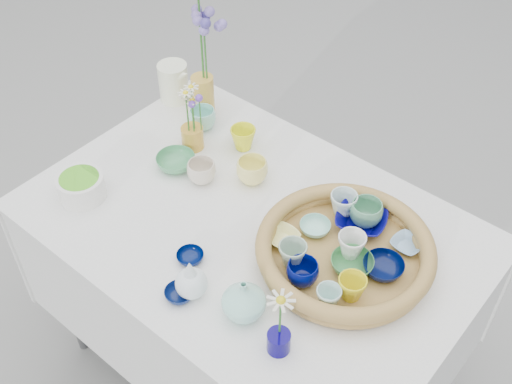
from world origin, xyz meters
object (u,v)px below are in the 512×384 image
Objects in this scene: wicker_tray at (345,252)px; tall_vase_yellow at (203,95)px; display_table at (252,366)px; bud_vase_seafoam at (244,299)px.

tall_vase_yellow is (-0.74, 0.24, 0.03)m from wicker_tray.
display_table is 8.93× the size of tall_vase_yellow.
bud_vase_seafoam is at bearing -53.14° from display_table.
wicker_tray is 4.12× the size of bud_vase_seafoam.
wicker_tray is at bearing 72.36° from bud_vase_seafoam.
display_table is at bearing -32.37° from tall_vase_yellow.
display_table is at bearing 126.86° from bud_vase_seafoam.
display_table is at bearing -169.88° from wicker_tray.
wicker_tray reaches higher than display_table.
bud_vase_seafoam is at bearing -107.64° from wicker_tray.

